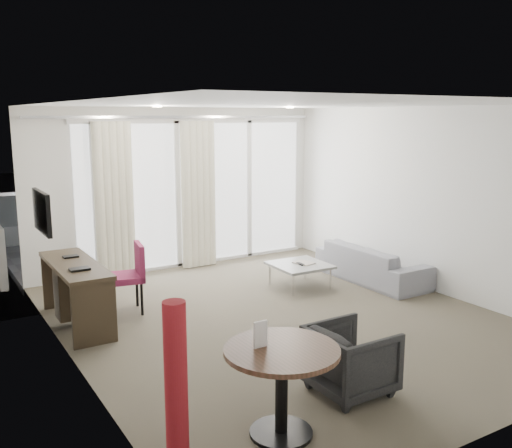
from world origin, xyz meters
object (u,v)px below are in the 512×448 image
red_lamp (176,391)px  coffee_table (300,275)px  rattan_chair_a (168,220)px  rattan_chair_b (221,222)px  round_table (281,392)px  tub_armchair (351,360)px  desk (76,294)px  sofa (372,263)px  desk_chair (124,279)px

red_lamp → coffee_table: 4.63m
rattan_chair_a → rattan_chair_b: 1.06m
round_table → rattan_chair_b: size_ratio=1.21×
tub_armchair → rattan_chair_b: rattan_chair_b is taller
desk → rattan_chair_b: (3.65, 3.21, -0.00)m
desk → red_lamp: (-0.16, -3.34, 0.26)m
round_table → sofa: size_ratio=0.48×
sofa → rattan_chair_b: (-0.65, 3.66, 0.10)m
desk → round_table: desk is taller
tub_armchair → rattan_chair_b: bearing=-17.7°
tub_armchair → coffee_table: bearing=-27.7°
rattan_chair_b → red_lamp: bearing=-120.5°
desk_chair → round_table: desk_chair is taller
round_table → tub_armchair: bearing=15.5°
desk → sofa: (4.30, -0.45, -0.11)m
tub_armchair → rattan_chair_b: 6.54m
coffee_table → rattan_chair_a: bearing=96.2°
red_lamp → rattan_chair_b: red_lamp is taller
desk → coffee_table: size_ratio=2.08×
desk → round_table: 3.36m
red_lamp → sofa: size_ratio=0.68×
sofa → red_lamp: bearing=123.0°
tub_armchair → sofa: 3.68m
desk_chair → tub_armchair: (1.04, -3.14, -0.13)m
desk → coffee_table: (3.17, -0.16, -0.20)m
round_table → red_lamp: 0.95m
rattan_chair_b → tub_armchair: bearing=-108.0°
red_lamp → rattan_chair_a: (2.90, 7.10, -0.21)m
coffee_table → rattan_chair_a: rattan_chair_a is taller
red_lamp → coffee_table: size_ratio=1.64×
tub_armchair → rattan_chair_a: (1.06, 6.78, 0.11)m
round_table → coffee_table: (2.42, 3.12, -0.19)m
rattan_chair_a → red_lamp: bearing=-97.1°
rattan_chair_a → desk_chair: bearing=-105.0°
round_table → sofa: (3.55, 2.83, -0.09)m
desk → rattan_chair_b: desk is taller
desk → tub_armchair: desk is taller
round_table → red_lamp: bearing=-176.0°
round_table → tub_armchair: round_table is taller
desk → sofa: size_ratio=0.86×
desk → coffee_table: 3.18m
desk → desk_chair: bearing=10.5°
desk → coffee_table: bearing=-2.8°
desk → tub_armchair: bearing=-61.0°
sofa → round_table: bearing=128.5°
red_lamp → sofa: (4.46, 2.89, -0.36)m
rattan_chair_a → desk: bearing=-111.0°
desk → rattan_chair_a: 4.65m
desk_chair → rattan_chair_a: bearing=70.3°
desk → sofa: desk is taller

